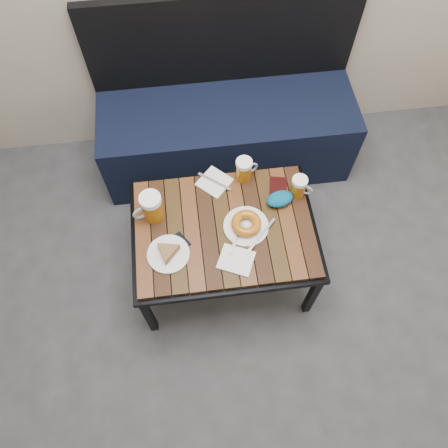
{
  "coord_description": "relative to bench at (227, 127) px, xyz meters",
  "views": [
    {
      "loc": [
        -0.17,
        0.1,
        2.2
      ],
      "look_at": [
        -0.06,
        1.02,
        0.5
      ],
      "focal_mm": 35.0,
      "sensor_mm": 36.0,
      "label": 1
    }
  ],
  "objects": [
    {
      "name": "bench",
      "position": [
        0.0,
        0.0,
        0.0
      ],
      "size": [
        1.4,
        0.5,
        0.95
      ],
      "color": "black",
      "rests_on": "ground"
    },
    {
      "name": "beer_mug_right",
      "position": [
        0.25,
        -0.61,
        0.26
      ],
      "size": [
        0.11,
        0.09,
        0.11
      ],
      "rotation": [
        0.0,
        0.0,
        -0.44
      ],
      "color": "#9A5A0C",
      "rests_on": "cafe_table"
    },
    {
      "name": "passport_navy",
      "position": [
        -0.34,
        -0.81,
        0.2
      ],
      "size": [
        0.15,
        0.14,
        0.01
      ],
      "primitive_type": "cube",
      "rotation": [
        0.0,
        0.0,
        -0.98
      ],
      "color": "black",
      "rests_on": "cafe_table"
    },
    {
      "name": "cafe_table",
      "position": [
        -0.11,
        -0.74,
        0.16
      ],
      "size": [
        0.84,
        0.62,
        0.47
      ],
      "color": "black",
      "rests_on": "ground"
    },
    {
      "name": "passport_burgundy",
      "position": [
        0.17,
        -0.57,
        0.2
      ],
      "size": [
        0.1,
        0.13,
        0.01
      ],
      "primitive_type": "cube",
      "rotation": [
        0.0,
        0.0,
        -0.21
      ],
      "color": "black",
      "rests_on": "cafe_table"
    },
    {
      "name": "napkin_right",
      "position": [
        -0.08,
        -0.91,
        0.2
      ],
      "size": [
        0.18,
        0.17,
        0.01
      ],
      "rotation": [
        0.0,
        0.0,
        -0.43
      ],
      "color": "white",
      "rests_on": "cafe_table"
    },
    {
      "name": "plate_bagel",
      "position": [
        -0.01,
        -0.76,
        0.22
      ],
      "size": [
        0.24,
        0.24,
        0.06
      ],
      "color": "white",
      "rests_on": "cafe_table"
    },
    {
      "name": "room_shell",
      "position": [
        -0.05,
        -1.26,
        1.48
      ],
      "size": [
        4.0,
        4.0,
        4.0
      ],
      "color": "gray",
      "rests_on": "ground"
    },
    {
      "name": "beer_mug_left",
      "position": [
        -0.42,
        -0.65,
        0.28
      ],
      "size": [
        0.15,
        0.11,
        0.15
      ],
      "rotation": [
        0.0,
        0.0,
        3.44
      ],
      "color": "#9A5A0C",
      "rests_on": "cafe_table"
    },
    {
      "name": "napkin_left",
      "position": [
        -0.12,
        -0.5,
        0.2
      ],
      "size": [
        0.19,
        0.19,
        0.01
      ],
      "rotation": [
        0.0,
        0.0,
        0.81
      ],
      "color": "white",
      "rests_on": "cafe_table"
    },
    {
      "name": "knit_pouch",
      "position": [
        0.16,
        -0.65,
        0.23
      ],
      "size": [
        0.14,
        0.11,
        0.06
      ],
      "primitive_type": "ellipsoid",
      "rotation": [
        0.0,
        0.0,
        0.24
      ],
      "color": "navy",
      "rests_on": "cafe_table"
    },
    {
      "name": "plate_pie",
      "position": [
        -0.37,
        -0.85,
        0.22
      ],
      "size": [
        0.18,
        0.18,
        0.05
      ],
      "color": "white",
      "rests_on": "cafe_table"
    },
    {
      "name": "beer_mug_centre",
      "position": [
        0.02,
        -0.49,
        0.26
      ],
      "size": [
        0.12,
        0.09,
        0.12
      ],
      "rotation": [
        0.0,
        0.0,
        0.33
      ],
      "color": "#9A5A0C",
      "rests_on": "cafe_table"
    }
  ]
}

